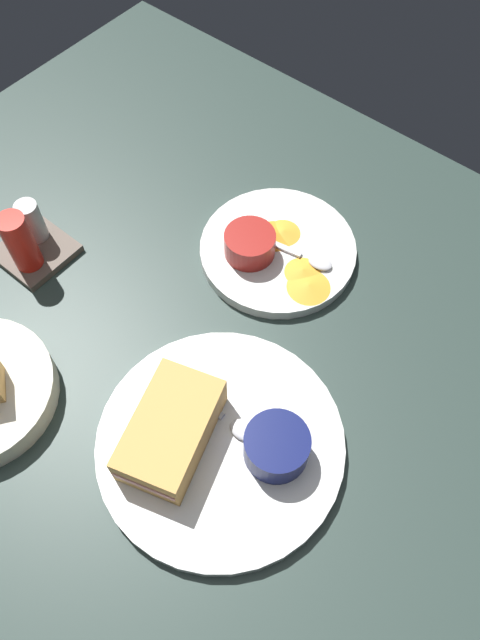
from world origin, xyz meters
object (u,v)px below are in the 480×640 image
Objects in this scene: plate_sandwich_main at (221,443)px; plate_chips_companion at (279,251)px; ramekin_light_gravy at (250,243)px; spoon_by_gravy_ramekin at (311,259)px; sandwich_half_near at (171,430)px; condiment_caddy at (28,240)px; spoon_by_dark_ramekin at (233,424)px; ramekin_dark_sauce at (277,446)px.

plate_sandwich_main and plate_chips_companion have the same top height.
ramekin_light_gravy is (22.19, 13.78, 2.65)cm from plate_sandwich_main.
ramekin_light_gravy is 8.25cm from spoon_by_gravy_ramekin.
ramekin_light_gravy is at bearing 119.27° from spoon_by_gravy_ramekin.
plate_sandwich_main is 1.86× the size of sandwich_half_near.
spoon_by_gravy_ramekin is 1.05× the size of condiment_caddy.
spoon_by_dark_ramekin is 1.49× the size of ramekin_light_gravy.
ramekin_light_gravy is 28.76cm from condiment_caddy.
spoon_by_gravy_ramekin is (23.39, 12.22, -1.77)cm from ramekin_dark_sauce.
spoon_by_dark_ramekin reaches higher than plate_chips_companion.
spoon_by_dark_ramekin is at bearing -93.20° from condiment_caddy.
ramekin_light_gravy is (-3.12, 2.60, 2.65)cm from plate_chips_companion.
sandwich_half_near reaches higher than ramekin_light_gravy.
spoon_by_gravy_ramekin is at bearing 14.38° from plate_sandwich_main.
ramekin_dark_sauce reaches higher than spoon_by_gravy_ramekin.
spoon_by_dark_ramekin and spoon_by_gravy_ramekin have the same top height.
ramekin_dark_sauce is 0.71× the size of spoon_by_dark_ramekin.
ramekin_dark_sauce is 41.87cm from condiment_caddy.
ramekin_dark_sauce is 0.34× the size of plate_chips_companion.
sandwich_half_near is at bearing -175.16° from spoon_by_gravy_ramekin.
condiment_caddy reaches higher than ramekin_light_gravy.
sandwich_half_near is 1.48× the size of spoon_by_dark_ramekin.
sandwich_half_near is at bearing -102.93° from condiment_caddy.
ramekin_dark_sauce is at bearing -135.18° from ramekin_light_gravy.
plate_sandwich_main is at bearing -165.62° from spoon_by_gravy_ramekin.
spoon_by_gravy_ramekin is (23.86, 6.66, 0.00)cm from spoon_by_dark_ramekin.
condiment_caddy is (-21.83, 29.61, 1.44)cm from spoon_by_gravy_ramekin.
plate_sandwich_main is 26.26cm from ramekin_light_gravy.
plate_sandwich_main is 3.89× the size of ramekin_dark_sauce.
ramekin_dark_sauce reaches higher than spoon_by_dark_ramekin.
plate_chips_companion is (23.01, 11.14, -1.16)cm from spoon_by_dark_ramekin.
plate_chips_companion is 4.70cm from spoon_by_gravy_ramekin.
condiment_caddy is at bearing 77.07° from sandwich_half_near.
condiment_caddy is at bearing 129.85° from plate_chips_companion.
condiment_caddy is at bearing 128.40° from ramekin_light_gravy.
ramekin_dark_sauce is 0.74× the size of condiment_caddy.
condiment_caddy is (4.33, 36.32, 2.61)cm from plate_sandwich_main.
sandwich_half_near is 1.48× the size of spoon_by_gravy_ramekin.
sandwich_half_near reaches higher than spoon_by_dark_ramekin.
ramekin_light_gravy is 0.70× the size of condiment_caddy.
sandwich_half_near reaches higher than spoon_by_gravy_ramekin.
ramekin_light_gravy is 0.67× the size of spoon_by_gravy_ramekin.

